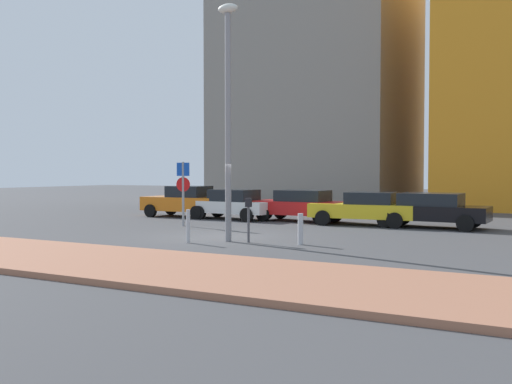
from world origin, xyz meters
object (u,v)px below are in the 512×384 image
Objects in this scene: parking_sign_post at (183,186)px; parking_meter at (249,214)px; parked_car_black at (430,209)px; traffic_bollard_mid at (188,226)px; parked_car_yellow at (365,208)px; parked_car_white at (232,204)px; traffic_bollard_near at (300,229)px; parked_car_orange at (186,201)px; street_lamp at (228,104)px; parked_car_red at (300,205)px.

parking_meter is at bearing -35.34° from parking_sign_post.
traffic_bollard_mid is (-5.85, -8.54, -0.21)m from parked_car_black.
parked_car_black is 3.25× the size of parking_meter.
parking_sign_post reaches higher than parked_car_yellow.
parked_car_white is 4.48× the size of traffic_bollard_near.
parked_car_yellow is 7.70m from parking_sign_post.
parked_car_white is 1.62× the size of parking_sign_post.
parked_car_black is at bearing 60.93° from parking_meter.
traffic_bollard_near is at bearing -37.83° from parked_car_orange.
parked_car_white reaches higher than parked_car_black.
street_lamp is (-4.91, -7.63, 3.69)m from parked_car_black.
parked_car_red is at bearing 89.78° from traffic_bollard_mid.
parking_meter is 1.33× the size of traffic_bollard_mid.
traffic_bollard_mid reaches higher than traffic_bollard_near.
traffic_bollard_mid is (-0.93, -0.91, -3.90)m from street_lamp.
traffic_bollard_mid is (-3.21, -8.41, -0.20)m from parked_car_yellow.
parked_car_red is at bearing 96.44° from street_lamp.
parked_car_orange is 9.26m from parked_car_yellow.
parking_sign_post is 7.54m from traffic_bollard_near.
traffic_bollard_mid is at bearing -124.40° from parked_car_black.
parking_sign_post reaches higher than parked_car_black.
parked_car_red is 8.83m from street_lamp.
parking_meter is (-4.21, -7.57, 0.17)m from parked_car_black.
street_lamp is at bearing -174.82° from parking_meter.
parking_sign_post is (-6.59, -3.88, 0.94)m from parked_car_yellow.
parked_car_orange reaches higher than parked_car_black.
street_lamp reaches higher than parked_car_red.
parking_meter is (4.92, -7.41, 0.18)m from parked_car_white.
parked_car_orange is 0.56× the size of street_lamp.
parked_car_black is at bearing 23.48° from parking_sign_post.
parking_sign_post is 0.35× the size of street_lamp.
traffic_bollard_mid is at bearing -54.69° from parked_car_orange.
parking_sign_post is at bearing -56.26° from parked_car_orange.
parking_sign_post is at bearing 139.95° from street_lamp.
traffic_bollard_near is at bearing 8.48° from street_lamp.
parked_car_white is at bearing -179.78° from parked_car_yellow.
parked_car_orange is 0.99× the size of parked_car_white.
street_lamp reaches higher than parked_car_black.
street_lamp reaches higher than parked_car_white.
traffic_bollard_near is (3.28, -7.62, -0.27)m from parked_car_red.
parking_sign_post is at bearing 153.95° from traffic_bollard_near.
parking_sign_post is 5.77m from traffic_bollard_mid.
parked_car_white reaches higher than traffic_bollard_near.
traffic_bollard_mid is (3.38, -4.54, -1.14)m from parking_sign_post.
parked_car_orange is 1.60× the size of parking_sign_post.
parking_meter is at bearing -119.07° from parked_car_black.
street_lamp is (-2.28, -7.50, 3.71)m from parked_car_yellow.
parked_car_yellow is at bearing 30.49° from parking_sign_post.
traffic_bollard_near is at bearing 20.96° from traffic_bollard_mid.
parked_car_white is 3.34m from parked_car_red.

